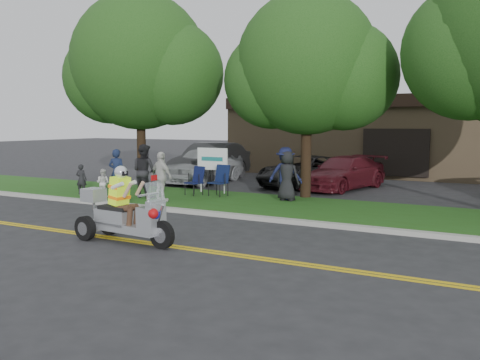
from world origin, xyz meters
The scene contains 23 objects.
ground centered at (0.00, 0.00, 0.00)m, with size 120.00×120.00×0.00m, color #28282B.
centerline_near centered at (0.00, -0.58, 0.01)m, with size 60.00×0.10×0.01m, color gold.
centerline_far centered at (0.00, -0.42, 0.01)m, with size 60.00×0.10×0.01m, color gold.
curb centered at (0.00, 3.05, 0.06)m, with size 60.00×0.25×0.12m, color #A8A89E.
grass_verge centered at (0.00, 5.20, 0.06)m, with size 60.00×4.00×0.10m, color #265015.
commercial_building centered at (2.00, 18.98, 2.01)m, with size 18.00×8.20×4.00m.
tree_left centered at (-6.44, 7.03, 4.85)m, with size 6.62×5.40×7.78m.
tree_mid centered at (0.55, 7.23, 4.43)m, with size 5.88×4.80×7.05m.
business_sign centered at (-2.90, 6.60, 1.26)m, with size 1.25×0.06×1.75m.
trike_scooter centered at (-0.84, -0.66, 0.60)m, with size 2.62×0.91×1.71m.
lawn_chair_a centered at (-3.13, 5.86, 0.68)m, with size 0.66×0.68×1.02m.
lawn_chair_b centered at (-2.26, 6.07, 0.72)m, with size 0.64×0.66×1.09m.
spectator_adult_left centered at (-5.48, 4.36, 0.93)m, with size 0.60×0.40×1.65m, color #172140.
spectator_adult_mid centered at (-4.32, 4.43, 1.02)m, with size 0.89×0.69×1.83m, color black.
spectator_adult_right centered at (-3.27, 4.00, 0.92)m, with size 0.95×0.40×1.63m, color silver.
spectator_chair_a centered at (0.14, 6.24, 0.98)m, with size 1.13×0.65×1.76m, color #171B41.
spectator_chair_b centered at (0.26, 6.13, 0.93)m, with size 0.80×0.52×1.65m, color black.
child_left centered at (-6.84, 4.02, 0.65)m, with size 0.40×0.26×1.09m, color black.
child_right centered at (-5.70, 3.89, 0.59)m, with size 0.47×0.37×0.98m, color silver.
parked_car_far_left centered at (-5.31, 9.83, 0.82)m, with size 1.93×4.79×1.63m, color #A3A5AA.
parked_car_left centered at (-5.50, 10.76, 0.87)m, with size 1.85×5.30×1.74m, color #2F2F31.
parked_car_mid centered at (-0.85, 10.62, 0.65)m, with size 2.16×4.69×1.30m, color black.
parked_car_right centered at (0.80, 10.68, 0.66)m, with size 1.85×4.54×1.32m, color #50121B.
Camera 1 is at (6.71, -9.27, 2.64)m, focal length 38.00 mm.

